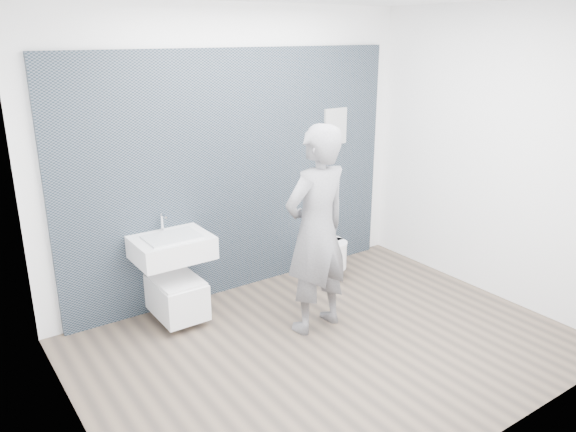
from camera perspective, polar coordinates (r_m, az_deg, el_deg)
ground at (r=4.90m, az=4.11°, el=-13.02°), size 4.00×4.00×0.00m
room_shell at (r=4.27m, az=4.64°, el=7.37°), size 4.00×4.00×4.00m
tile_wall at (r=5.97m, az=-4.80°, el=-6.97°), size 3.60×0.06×2.40m
washbasin at (r=5.12m, az=-11.71°, el=-3.09°), size 0.67×0.51×0.51m
toilet_square at (r=5.27m, az=-11.25°, el=-7.79°), size 0.40×0.58×0.74m
toilet_rounded at (r=6.10m, az=3.86°, el=-3.63°), size 0.32×0.55×0.30m
info_placard at (r=6.56m, az=4.47°, el=-4.57°), size 0.29×0.03×0.39m
visitor at (r=4.80m, az=2.91°, el=-1.50°), size 0.71×0.51×1.84m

